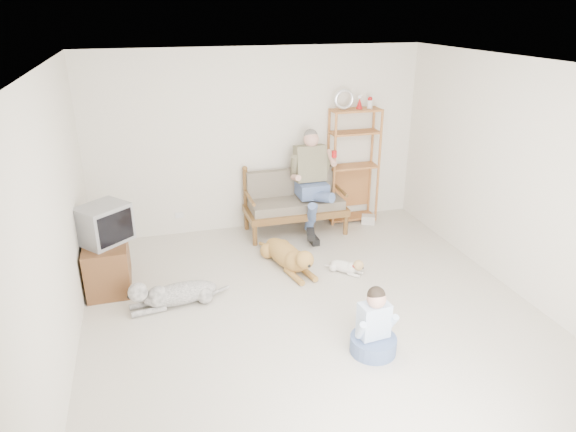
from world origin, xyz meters
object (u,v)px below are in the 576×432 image
object	(u,v)px
loveseat	(294,200)
etagere	(353,165)
tv_stand	(107,263)
golden_retriever	(289,256)

from	to	relation	value
loveseat	etagere	bearing A→B (deg)	8.86
loveseat	tv_stand	bearing A→B (deg)	-159.65
loveseat	golden_retriever	size ratio (longest dim) A/B	1.14
etagere	golden_retriever	size ratio (longest dim) A/B	1.59
tv_stand	golden_retriever	world-z (taller)	tv_stand
etagere	golden_retriever	xyz separation A→B (m)	(-1.42, -1.32, -0.75)
etagere	golden_retriever	distance (m)	2.08
etagere	golden_retriever	bearing A→B (deg)	-137.06
loveseat	tv_stand	size ratio (longest dim) A/B	1.66
loveseat	etagere	xyz separation A→B (m)	(1.00, 0.16, 0.43)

